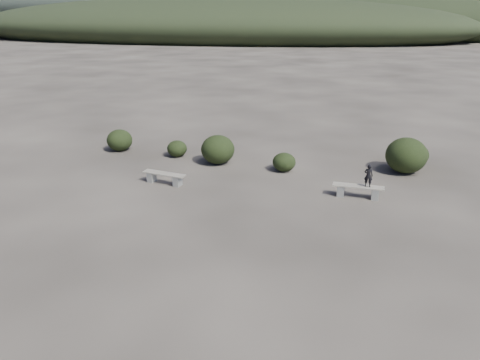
# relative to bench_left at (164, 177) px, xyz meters

# --- Properties ---
(ground) EXTENTS (1200.00, 1200.00, 0.00)m
(ground) POSITION_rel_bench_left_xyz_m (4.02, -5.35, -0.28)
(ground) COLOR #2B2622
(ground) RESTS_ON ground
(bench_left) EXTENTS (1.88, 0.74, 0.46)m
(bench_left) POSITION_rel_bench_left_xyz_m (0.00, 0.00, 0.00)
(bench_left) COLOR gray
(bench_left) RESTS_ON ground
(bench_right) EXTENTS (1.92, 0.52, 0.47)m
(bench_right) POSITION_rel_bench_left_xyz_m (7.67, 0.09, 0.01)
(bench_right) COLOR gray
(bench_right) RESTS_ON ground
(seated_person) EXTENTS (0.34, 0.25, 0.87)m
(seated_person) POSITION_rel_bench_left_xyz_m (7.99, 0.07, 0.63)
(seated_person) COLOR black
(seated_person) RESTS_ON bench_right
(shrub_a) EXTENTS (0.95, 0.95, 0.78)m
(shrub_a) POSITION_rel_bench_left_xyz_m (-0.69, 3.63, 0.11)
(shrub_a) COLOR black
(shrub_a) RESTS_ON ground
(shrub_b) EXTENTS (1.53, 1.53, 1.31)m
(shrub_b) POSITION_rel_bench_left_xyz_m (1.49, 3.01, 0.38)
(shrub_b) COLOR black
(shrub_b) RESTS_ON ground
(shrub_c) EXTENTS (1.01, 1.01, 0.81)m
(shrub_c) POSITION_rel_bench_left_xyz_m (4.59, 2.56, 0.13)
(shrub_c) COLOR black
(shrub_c) RESTS_ON ground
(shrub_d) EXTENTS (1.76, 1.76, 1.54)m
(shrub_d) POSITION_rel_bench_left_xyz_m (9.76, 3.44, 0.49)
(shrub_d) COLOR black
(shrub_d) RESTS_ON ground
(shrub_e) EXTENTS (1.23, 1.23, 1.02)m
(shrub_e) POSITION_rel_bench_left_xyz_m (10.27, 4.48, 0.23)
(shrub_e) COLOR black
(shrub_e) RESTS_ON ground
(shrub_f) EXTENTS (1.26, 1.26, 1.06)m
(shrub_f) POSITION_rel_bench_left_xyz_m (-3.81, 4.00, 0.25)
(shrub_f) COLOR black
(shrub_f) RESTS_ON ground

